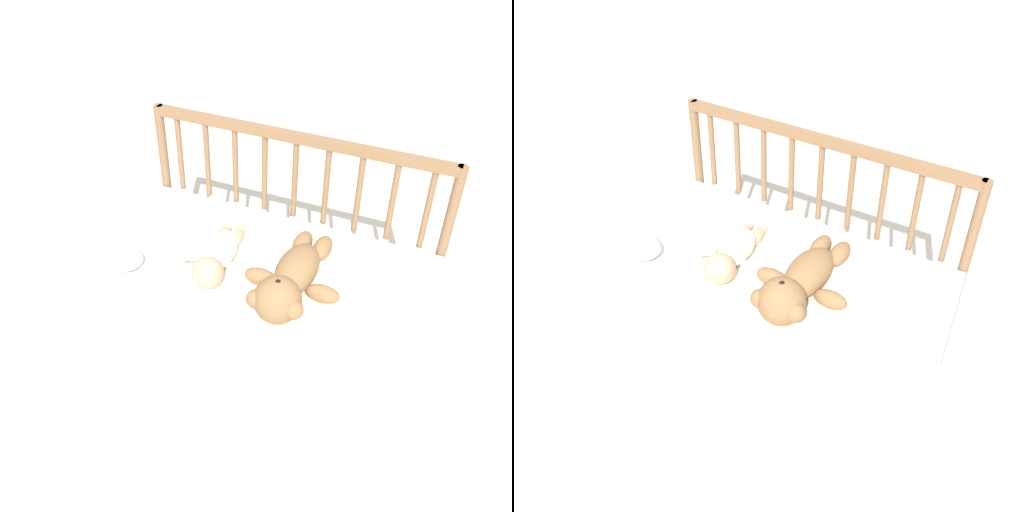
{
  "view_description": "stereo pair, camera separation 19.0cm",
  "coord_description": "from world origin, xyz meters",
  "views": [
    {
      "loc": [
        0.59,
        -1.35,
        1.75
      ],
      "look_at": [
        0.0,
        0.0,
        0.55
      ],
      "focal_mm": 40.0,
      "sensor_mm": 36.0,
      "label": 1
    },
    {
      "loc": [
        0.76,
        -1.26,
        1.75
      ],
      "look_at": [
        0.0,
        0.0,
        0.55
      ],
      "focal_mm": 40.0,
      "sensor_mm": 36.0,
      "label": 2
    }
  ],
  "objects": [
    {
      "name": "crib_mattress",
      "position": [
        0.0,
        0.0,
        0.25
      ],
      "size": [
        1.16,
        0.66,
        0.49
      ],
      "color": "silver",
      "rests_on": "ground_plane"
    },
    {
      "name": "small_pillow",
      "position": [
        -0.45,
        -0.16,
        0.52
      ],
      "size": [
        0.2,
        0.14,
        0.06
      ],
      "color": "white",
      "rests_on": "crib_mattress"
    },
    {
      "name": "teddy_bear",
      "position": [
        0.15,
        -0.07,
        0.55
      ],
      "size": [
        0.33,
        0.48,
        0.15
      ],
      "color": "olive",
      "rests_on": "crib_mattress"
    },
    {
      "name": "ground_plane",
      "position": [
        0.0,
        0.0,
        0.0
      ],
      "size": [
        12.0,
        12.0,
        0.0
      ],
      "primitive_type": "plane",
      "color": "silver"
    },
    {
      "name": "crib_rail",
      "position": [
        0.0,
        0.35,
        0.59
      ],
      "size": [
        1.16,
        0.04,
        0.84
      ],
      "color": "brown",
      "rests_on": "ground_plane"
    },
    {
      "name": "blanket",
      "position": [
        0.04,
        0.0,
        0.49
      ],
      "size": [
        0.8,
        0.58,
        0.01
      ],
      "color": "silver",
      "rests_on": "crib_mattress"
    },
    {
      "name": "baby",
      "position": [
        -0.13,
        -0.04,
        0.54
      ],
      "size": [
        0.27,
        0.37,
        0.11
      ],
      "color": "#EAEACC",
      "rests_on": "crib_mattress"
    }
  ]
}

